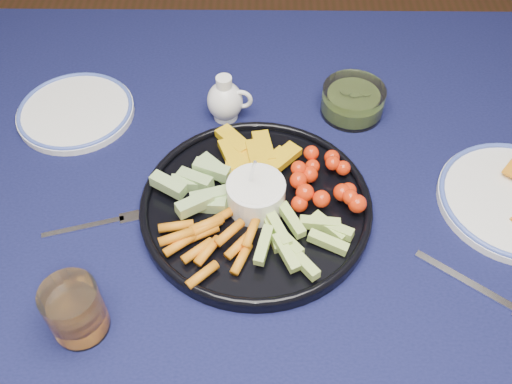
{
  "coord_description": "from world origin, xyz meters",
  "views": [
    {
      "loc": [
        0.04,
        -0.56,
        1.44
      ],
      "look_at": [
        0.03,
        -0.02,
        0.79
      ],
      "focal_mm": 40.0,
      "sensor_mm": 36.0,
      "label": 1
    }
  ],
  "objects_px": {
    "creamer_pitcher": "(226,100)",
    "pickle_bowl": "(353,102)",
    "crudite_platter": "(254,203)",
    "side_plate_extra": "(76,111)",
    "juice_tumbler": "(76,312)",
    "dining_table": "(236,235)"
  },
  "relations": [
    {
      "from": "creamer_pitcher",
      "to": "pickle_bowl",
      "type": "height_order",
      "value": "creamer_pitcher"
    },
    {
      "from": "crudite_platter",
      "to": "side_plate_extra",
      "type": "relative_size",
      "value": 1.72
    },
    {
      "from": "juice_tumbler",
      "to": "crudite_platter",
      "type": "bearing_deg",
      "value": 41.06
    },
    {
      "from": "juice_tumbler",
      "to": "side_plate_extra",
      "type": "distance_m",
      "value": 0.42
    },
    {
      "from": "crudite_platter",
      "to": "juice_tumbler",
      "type": "relative_size",
      "value": 4.08
    },
    {
      "from": "dining_table",
      "to": "crudite_platter",
      "type": "xyz_separation_m",
      "value": [
        0.03,
        -0.02,
        0.11
      ]
    },
    {
      "from": "dining_table",
      "to": "side_plate_extra",
      "type": "xyz_separation_m",
      "value": [
        -0.29,
        0.2,
        0.1
      ]
    },
    {
      "from": "creamer_pitcher",
      "to": "juice_tumbler",
      "type": "bearing_deg",
      "value": -112.85
    },
    {
      "from": "creamer_pitcher",
      "to": "pickle_bowl",
      "type": "bearing_deg",
      "value": 3.95
    },
    {
      "from": "dining_table",
      "to": "side_plate_extra",
      "type": "relative_size",
      "value": 8.14
    },
    {
      "from": "dining_table",
      "to": "creamer_pitcher",
      "type": "height_order",
      "value": "creamer_pitcher"
    },
    {
      "from": "pickle_bowl",
      "to": "juice_tumbler",
      "type": "distance_m",
      "value": 0.58
    },
    {
      "from": "creamer_pitcher",
      "to": "side_plate_extra",
      "type": "distance_m",
      "value": 0.27
    },
    {
      "from": "dining_table",
      "to": "juice_tumbler",
      "type": "bearing_deg",
      "value": -132.47
    },
    {
      "from": "dining_table",
      "to": "crudite_platter",
      "type": "distance_m",
      "value": 0.11
    },
    {
      "from": "pickle_bowl",
      "to": "side_plate_extra",
      "type": "xyz_separation_m",
      "value": [
        -0.49,
        -0.01,
        -0.01
      ]
    },
    {
      "from": "dining_table",
      "to": "side_plate_extra",
      "type": "distance_m",
      "value": 0.36
    },
    {
      "from": "crudite_platter",
      "to": "side_plate_extra",
      "type": "distance_m",
      "value": 0.39
    },
    {
      "from": "crudite_platter",
      "to": "pickle_bowl",
      "type": "xyz_separation_m",
      "value": [
        0.17,
        0.23,
        0.0
      ]
    },
    {
      "from": "creamer_pitcher",
      "to": "side_plate_extra",
      "type": "xyz_separation_m",
      "value": [
        -0.27,
        0.0,
        -0.03
      ]
    },
    {
      "from": "dining_table",
      "to": "crudite_platter",
      "type": "height_order",
      "value": "crudite_platter"
    },
    {
      "from": "creamer_pitcher",
      "to": "juice_tumbler",
      "type": "height_order",
      "value": "same"
    }
  ]
}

